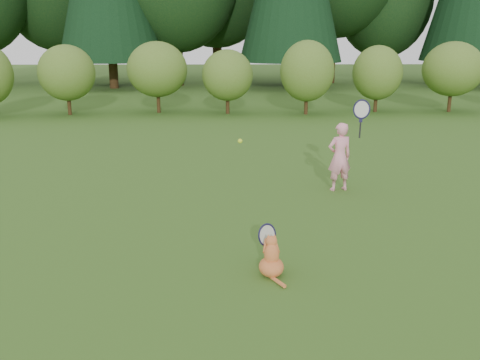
{
  "coord_description": "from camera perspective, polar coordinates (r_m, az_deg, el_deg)",
  "views": [
    {
      "loc": [
        0.03,
        -7.27,
        2.88
      ],
      "look_at": [
        0.2,
        0.8,
        0.7
      ],
      "focal_mm": 40.0,
      "sensor_mm": 36.0,
      "label": 1
    }
  ],
  "objects": [
    {
      "name": "cat",
      "position": [
        6.68,
        3.36,
        -7.89
      ],
      "size": [
        0.36,
        0.71,
        0.73
      ],
      "rotation": [
        0.0,
        0.0,
        0.02
      ],
      "color": "#C45625",
      "rests_on": "ground"
    },
    {
      "name": "tennis_ball",
      "position": [
        8.85,
        0.01,
        4.18
      ],
      "size": [
        0.08,
        0.08,
        0.08
      ],
      "color": "#C6DB19",
      "rests_on": "ground"
    },
    {
      "name": "ground",
      "position": [
        7.83,
        -1.35,
        -6.5
      ],
      "size": [
        100.0,
        100.0,
        0.0
      ],
      "primitive_type": "plane",
      "color": "#2D5016",
      "rests_on": "ground"
    },
    {
      "name": "child",
      "position": [
        10.34,
        10.65,
        2.61
      ],
      "size": [
        0.78,
        0.53,
        1.96
      ],
      "rotation": [
        0.0,
        0.0,
        3.4
      ],
      "color": "pink",
      "rests_on": "ground"
    },
    {
      "name": "shrub_row",
      "position": [
        20.33,
        -1.31,
        10.94
      ],
      "size": [
        28.0,
        3.0,
        2.8
      ],
      "primitive_type": null,
      "color": "#526920",
      "rests_on": "ground"
    }
  ]
}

